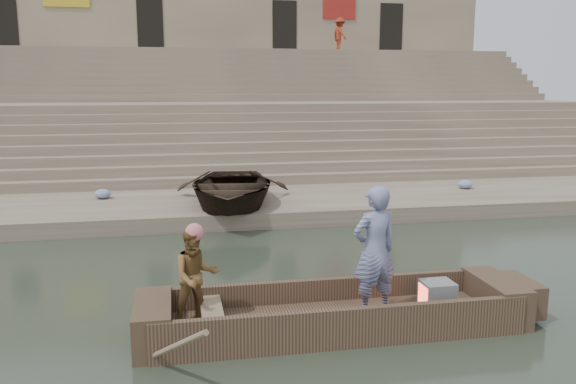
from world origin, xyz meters
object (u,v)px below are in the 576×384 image
object	(u,v)px
standing_man	(374,251)
rowing_man	(196,276)
beached_rowboat	(230,188)
pedestrian	(340,34)
television	(437,295)
main_rowboat	(334,322)

from	to	relation	value
standing_man	rowing_man	distance (m)	2.54
beached_rowboat	pedestrian	distance (m)	17.35
rowing_man	beached_rowboat	xyz separation A→B (m)	(1.17, 7.22, -0.04)
television	pedestrian	distance (m)	23.45
main_rowboat	television	xyz separation A→B (m)	(1.58, 0.00, 0.31)
standing_man	beached_rowboat	xyz separation A→B (m)	(-1.35, 7.38, -0.31)
television	pedestrian	world-z (taller)	pedestrian
rowing_man	pedestrian	xyz separation A→B (m)	(8.31, 22.16, 5.14)
beached_rowboat	television	bearing A→B (deg)	-64.12
beached_rowboat	pedestrian	xyz separation A→B (m)	(7.14, 14.94, 5.18)
beached_rowboat	rowing_man	bearing A→B (deg)	-91.23
rowing_man	beached_rowboat	bearing A→B (deg)	69.08
main_rowboat	rowing_man	world-z (taller)	rowing_man
standing_man	beached_rowboat	bearing A→B (deg)	-92.84
standing_man	television	world-z (taller)	standing_man
main_rowboat	rowing_man	xyz separation A→B (m)	(-1.96, 0.10, 0.79)
television	beached_rowboat	xyz separation A→B (m)	(-2.36, 7.32, 0.44)
rowing_man	beached_rowboat	world-z (taller)	rowing_man
standing_man	rowing_man	world-z (taller)	standing_man
rowing_man	pedestrian	bearing A→B (deg)	57.72
main_rowboat	standing_man	bearing A→B (deg)	-6.73
standing_man	pedestrian	world-z (taller)	pedestrian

